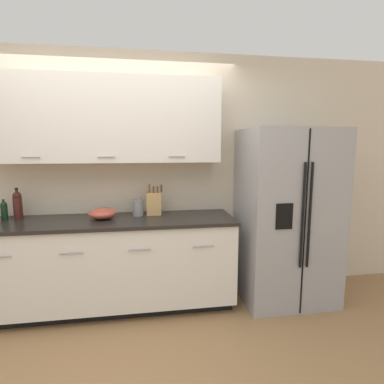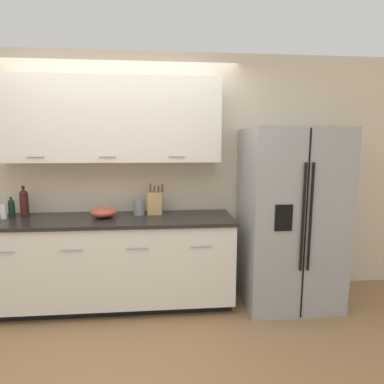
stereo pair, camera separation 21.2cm
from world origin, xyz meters
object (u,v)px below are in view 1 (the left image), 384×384
(oil_bottle, at_px, (4,210))
(knife_block, at_px, (154,203))
(refrigerator, at_px, (287,216))
(steel_canister, at_px, (138,208))
(wine_bottle, at_px, (18,205))
(mixing_bowl, at_px, (103,213))

(oil_bottle, bearing_deg, knife_block, -0.11)
(refrigerator, distance_m, steel_canister, 1.55)
(wine_bottle, bearing_deg, oil_bottle, -177.61)
(oil_bottle, xyz_separation_m, mixing_bowl, (0.93, -0.10, -0.04))
(steel_canister, height_order, mixing_bowl, steel_canister)
(refrigerator, bearing_deg, knife_block, 172.14)
(knife_block, bearing_deg, mixing_bowl, -168.70)
(steel_canister, relative_size, mixing_bowl, 0.68)
(mixing_bowl, bearing_deg, knife_block, 11.30)
(knife_block, distance_m, wine_bottle, 1.31)
(knife_block, distance_m, steel_canister, 0.17)
(knife_block, height_order, wine_bottle, knife_block)
(knife_block, relative_size, wine_bottle, 1.05)
(mixing_bowl, bearing_deg, wine_bottle, 172.33)
(knife_block, xyz_separation_m, steel_canister, (-0.16, -0.01, -0.04))
(oil_bottle, relative_size, steel_canister, 1.12)
(wine_bottle, xyz_separation_m, steel_canister, (1.15, -0.02, -0.06))
(wine_bottle, relative_size, mixing_bowl, 1.18)
(refrigerator, relative_size, wine_bottle, 5.82)
(knife_block, distance_m, oil_bottle, 1.43)
(oil_bottle, height_order, steel_canister, oil_bottle)
(wine_bottle, distance_m, mixing_bowl, 0.82)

